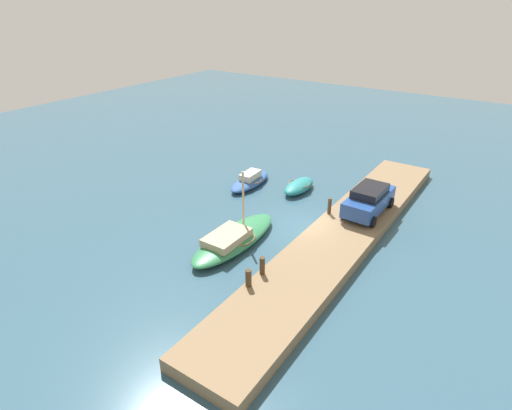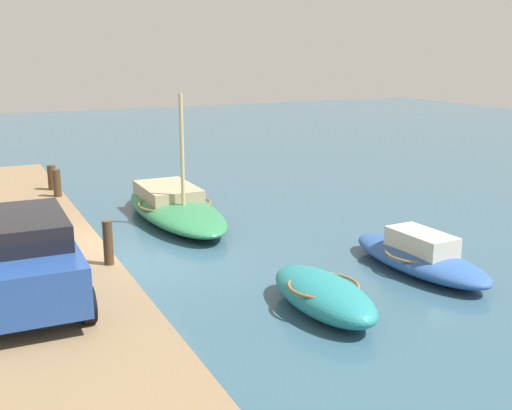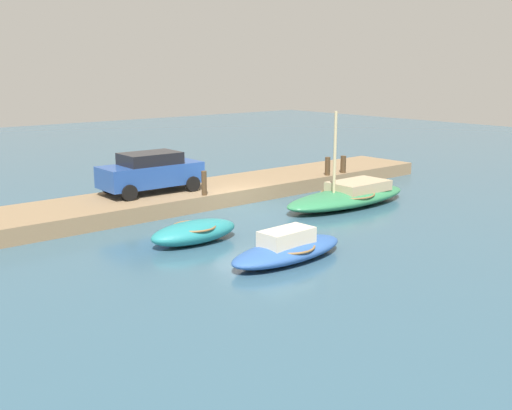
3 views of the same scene
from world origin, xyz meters
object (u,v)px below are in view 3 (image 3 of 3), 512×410
Objects in this scene: motorboat_blue at (288,249)px; mooring_post_mid_east at (204,183)px; rowboat_teal at (194,232)px; sailboat_green at (349,196)px; mooring_post_mid_west at (328,166)px; parked_car at (151,172)px; mooring_post_west at (343,164)px.

mooring_post_mid_east is at bearing -108.09° from motorboat_blue.
sailboat_green is at bearing -176.57° from rowboat_teal.
rowboat_teal is 3.68× the size of mooring_post_mid_west.
sailboat_green is at bearing 148.16° from mooring_post_mid_east.
motorboat_blue is 11.62m from mooring_post_mid_west.
rowboat_teal is at bearing 19.66° from mooring_post_mid_west.
mooring_post_mid_west is at bearing -145.20° from motorboat_blue.
rowboat_teal is 0.76× the size of parked_car.
motorboat_blue is 1.03× the size of parked_car.
mooring_post_mid_west is at bearing 0.00° from mooring_post_west.
mooring_post_mid_west reaches higher than rowboat_teal.
mooring_post_mid_east is (-1.94, -7.07, 0.76)m from motorboat_blue.
mooring_post_mid_east is (5.18, -3.22, 0.71)m from sailboat_green.
motorboat_blue is 5.23× the size of mooring_post_west.
sailboat_green is 8.10m from motorboat_blue.
mooring_post_mid_east is at bearing -129.18° from rowboat_teal.
parked_car reaches higher than mooring_post_west.
mooring_post_mid_east is (8.37, 0.00, 0.08)m from mooring_post_west.
mooring_post_west is 0.95× the size of mooring_post_mid_west.
motorboat_blue is 4.97× the size of mooring_post_mid_west.
mooring_post_mid_west is 0.21× the size of parked_car.
motorboat_blue is at bearing 37.54° from mooring_post_mid_west.
rowboat_teal is 8.22m from sailboat_green.
rowboat_teal is 3.25× the size of mooring_post_mid_east.
parked_car is at bearing -53.54° from mooring_post_mid_east.
sailboat_green is 8.36m from parked_car.
parked_car is (-0.57, -8.92, 1.14)m from motorboat_blue.
mooring_post_mid_west reaches higher than mooring_post_west.
mooring_post_mid_west is at bearing -122.62° from sailboat_green.
mooring_post_mid_east reaches higher than mooring_post_west.
mooring_post_mid_east reaches higher than mooring_post_mid_west.
parked_car is (8.63, -1.86, 0.44)m from mooring_post_mid_west.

